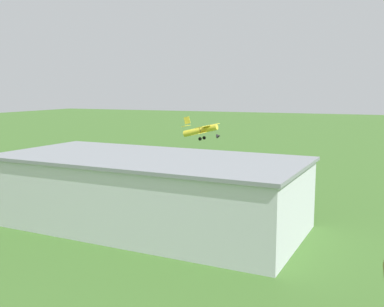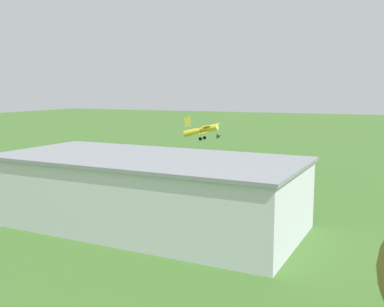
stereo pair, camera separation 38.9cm
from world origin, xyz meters
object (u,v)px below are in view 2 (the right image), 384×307
(person_near_hangar_door, at_px, (287,200))
(biplane, at_px, (202,130))
(car_silver, at_px, (32,180))
(person_at_fence_line, at_px, (106,179))
(car_orange, at_px, (67,184))
(person_crossing_taxiway, at_px, (304,202))
(car_white, at_px, (5,176))
(hangar, at_px, (148,191))
(person_beside_truck, at_px, (298,204))

(person_near_hangar_door, bearing_deg, biplane, -46.13)
(car_silver, height_order, person_at_fence_line, person_at_fence_line)
(car_orange, distance_m, person_crossing_taxiway, 33.95)
(car_white, xyz_separation_m, person_at_fence_line, (-16.68, -4.02, 0.04))
(car_orange, bearing_deg, hangar, 151.45)
(biplane, distance_m, car_white, 34.53)
(car_orange, xyz_separation_m, car_silver, (6.96, -0.37, 0.04))
(car_silver, xyz_separation_m, person_near_hangar_door, (-38.71, -2.66, -0.00))
(car_white, xyz_separation_m, person_crossing_taxiway, (-47.39, -1.96, -0.03))
(car_silver, relative_size, person_at_fence_line, 2.57)
(car_white, relative_size, person_beside_truck, 2.95)
(biplane, bearing_deg, person_near_hangar_door, 133.87)
(biplane, distance_m, person_beside_truck, 31.20)
(biplane, xyz_separation_m, person_beside_truck, (-21.46, 21.70, -6.48))
(person_near_hangar_door, xyz_separation_m, person_crossing_taxiway, (-2.04, -0.23, -0.09))
(hangar, relative_size, person_near_hangar_door, 19.47)
(car_silver, xyz_separation_m, person_crossing_taxiway, (-40.76, -2.88, -0.09))
(person_beside_truck, height_order, person_near_hangar_door, person_near_hangar_door)
(hangar, distance_m, car_white, 35.12)
(hangar, height_order, person_near_hangar_door, hangar)
(biplane, height_order, person_near_hangar_door, biplane)
(person_at_fence_line, bearing_deg, car_white, 13.54)
(car_white, height_order, person_near_hangar_door, person_near_hangar_door)
(car_white, relative_size, person_at_fence_line, 2.76)
(car_orange, bearing_deg, person_crossing_taxiway, -174.50)
(car_white, xyz_separation_m, person_near_hangar_door, (-45.35, -1.73, 0.06))
(car_orange, height_order, person_near_hangar_door, person_near_hangar_door)
(person_at_fence_line, relative_size, person_crossing_taxiway, 1.08)
(person_crossing_taxiway, bearing_deg, person_beside_truck, 62.61)
(hangar, xyz_separation_m, person_crossing_taxiway, (-14.46, -13.77, -3.03))
(person_at_fence_line, distance_m, person_crossing_taxiway, 30.78)
(car_silver, distance_m, person_crossing_taxiway, 40.86)
(person_crossing_taxiway, bearing_deg, car_white, 2.37)
(car_orange, height_order, person_crossing_taxiway, car_orange)
(biplane, distance_m, person_near_hangar_door, 29.56)
(car_orange, distance_m, car_white, 13.66)
(biplane, xyz_separation_m, person_at_fence_line, (8.66, 18.52, -6.42))
(biplane, xyz_separation_m, car_orange, (11.75, 23.84, -6.44))
(person_beside_truck, xyz_separation_m, person_near_hangar_door, (1.46, -0.90, 0.08))
(car_orange, xyz_separation_m, person_near_hangar_door, (-31.75, -3.03, 0.03))
(biplane, height_order, car_silver, biplane)
(hangar, relative_size, biplane, 4.04)
(biplane, relative_size, car_white, 1.78)
(hangar, height_order, person_beside_truck, hangar)
(hangar, bearing_deg, car_white, -19.74)
(person_near_hangar_door, bearing_deg, person_at_fence_line, -4.56)
(hangar, height_order, car_orange, hangar)
(car_orange, bearing_deg, person_beside_truck, -176.33)
(hangar, bearing_deg, biplane, -77.55)
(hangar, xyz_separation_m, car_orange, (19.34, -10.52, -2.98))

